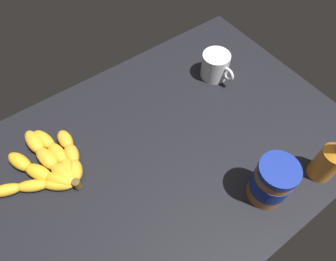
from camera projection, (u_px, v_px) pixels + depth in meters
The scene contains 5 objects.
ground_plane at pixel (171, 150), 82.18cm from camera, with size 96.83×70.39×4.64cm, color black.
banana_bunch at pixel (50, 164), 75.36cm from camera, with size 23.74×22.71×3.75cm.
peanut_butter_jar at pixel (271, 182), 67.41cm from camera, with size 9.02×9.02×13.20cm.
honey_bottle at pixel (330, 160), 70.38cm from camera, with size 5.90×5.90×14.82cm.
coffee_mug at pixel (216, 66), 91.36cm from camera, with size 8.45×11.97×8.21cm.
Camera 1 is at (24.79, 32.80, 69.06)cm, focal length 31.92 mm.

